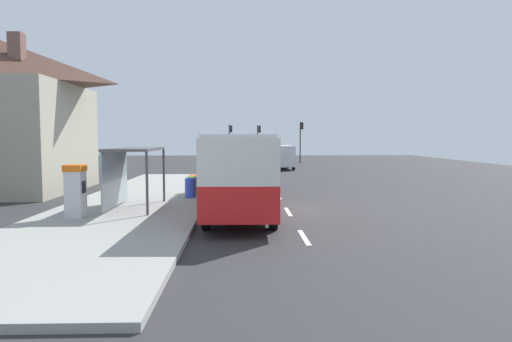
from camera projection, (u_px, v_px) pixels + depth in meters
name	position (u px, v px, depth m)	size (l,w,h in m)	color
ground_plane	(265.00, 180.00, 34.44)	(56.00, 92.00, 0.04)	#2D2D30
sidewalk_platform	(143.00, 201.00, 22.28)	(6.20, 30.00, 0.18)	#999993
lane_stripe_seg_0	(304.00, 237.00, 14.51)	(0.16, 2.20, 0.01)	silver
lane_stripe_seg_1	(288.00, 212.00, 19.50)	(0.16, 2.20, 0.01)	silver
lane_stripe_seg_2	(279.00, 197.00, 24.48)	(0.16, 2.20, 0.01)	silver
lane_stripe_seg_3	(272.00, 187.00, 29.47)	(0.16, 2.20, 0.01)	silver
lane_stripe_seg_4	(268.00, 179.00, 34.45)	(0.16, 2.20, 0.01)	silver
lane_stripe_seg_5	(265.00, 174.00, 39.43)	(0.16, 2.20, 0.01)	silver
lane_stripe_seg_6	(262.00, 170.00, 44.42)	(0.16, 2.20, 0.01)	silver
lane_stripe_seg_7	(260.00, 167.00, 49.40)	(0.16, 2.20, 0.01)	silver
bus	(241.00, 168.00, 19.38)	(2.67, 11.04, 3.21)	red
white_van	(281.00, 155.00, 45.69)	(2.23, 5.28, 2.30)	silver
sedan_near	(274.00, 156.00, 57.33)	(1.94, 4.45, 1.52)	black
ticket_machine	(75.00, 191.00, 17.07)	(0.66, 0.76, 1.94)	silver
recycling_bin_blue	(190.00, 188.00, 22.69)	(0.52, 0.52, 0.95)	blue
recycling_bin_green	(192.00, 186.00, 23.39)	(0.52, 0.52, 0.95)	green
recycling_bin_orange	(193.00, 185.00, 24.09)	(0.52, 0.52, 0.95)	orange
recycling_bin_red	(195.00, 184.00, 24.79)	(0.52, 0.52, 0.95)	red
traffic_light_near_side	(301.00, 136.00, 56.29)	(0.49, 0.28, 5.00)	#2D2D2D
traffic_light_far_side	(230.00, 137.00, 56.84)	(0.49, 0.28, 4.63)	#2D2D2D
traffic_light_median	(258.00, 137.00, 57.75)	(0.49, 0.28, 4.62)	#2D2D2D
bus_shelter	(128.00, 162.00, 19.31)	(1.80, 4.00, 2.50)	#4C4C51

